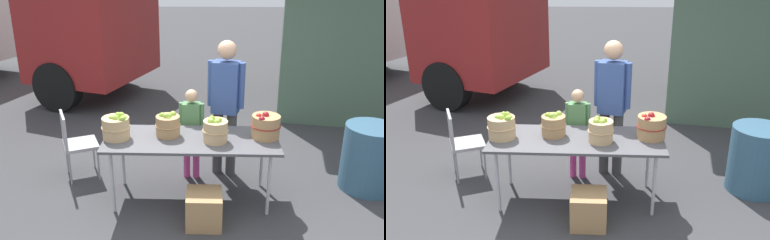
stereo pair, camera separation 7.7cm
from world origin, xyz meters
TOP-DOWN VIEW (x-y plane):
  - ground_plane at (0.00, 0.00)m, footprint 40.00×40.00m
  - market_table at (0.00, 0.00)m, footprint 1.90×0.76m
  - apple_basket_green_0 at (-0.81, -0.01)m, footprint 0.32×0.32m
  - apple_basket_green_1 at (-0.26, 0.07)m, footprint 0.28×0.28m
  - apple_basket_green_2 at (0.26, -0.07)m, footprint 0.28×0.28m
  - apple_basket_red_0 at (0.81, 0.06)m, footprint 0.33×0.33m
  - vendor_adult at (0.40, 0.62)m, footprint 0.44×0.31m
  - child_customer at (-0.01, 0.50)m, footprint 0.30×0.18m
  - food_kiosk at (3.04, 3.33)m, footprint 3.95×3.46m
  - folding_chair at (-1.45, 0.45)m, footprint 0.53×0.53m
  - trash_barrel at (2.09, 0.31)m, footprint 0.62×0.62m
  - produce_crate at (0.15, -0.50)m, footprint 0.37×0.37m

SIDE VIEW (x-z plane):
  - ground_plane at x=0.00m, z-range 0.00..0.00m
  - produce_crate at x=0.15m, z-range 0.00..0.37m
  - trash_barrel at x=2.09m, z-range 0.00..0.79m
  - folding_chair at x=-1.45m, z-range 0.08..0.94m
  - child_customer at x=-0.01m, z-range 0.10..1.26m
  - market_table at x=0.00m, z-range 0.33..1.08m
  - apple_basket_green_1 at x=-0.26m, z-range 0.74..1.02m
  - apple_basket_green_2 at x=0.26m, z-range 0.74..1.02m
  - apple_basket_green_0 at x=-0.81m, z-range 0.74..1.03m
  - apple_basket_red_0 at x=0.81m, z-range 0.74..1.03m
  - vendor_adult at x=0.40m, z-range 0.15..1.86m
  - food_kiosk at x=3.04m, z-range 0.01..2.75m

